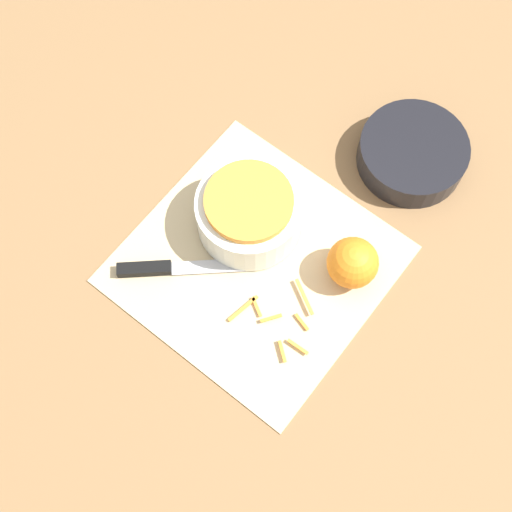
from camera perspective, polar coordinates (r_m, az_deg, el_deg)
ground_plane at (r=1.14m, az=-0.00°, el=-0.67°), size 4.00×4.00×0.00m
cutting_board at (r=1.14m, az=-0.00°, el=-0.61°), size 0.39×0.38×0.01m
bowl_speckled at (r=1.12m, az=-0.56°, el=3.54°), size 0.17×0.17×0.09m
bowl_dark at (r=1.23m, az=12.40°, el=8.01°), size 0.18×0.18×0.05m
knife at (r=1.13m, az=-7.76°, el=-0.98°), size 0.17×0.15×0.02m
orange_left at (r=1.10m, az=7.74°, el=-0.54°), size 0.08×0.08×0.08m
peel_pile at (r=1.10m, az=1.86°, el=-4.94°), size 0.13×0.12×0.01m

